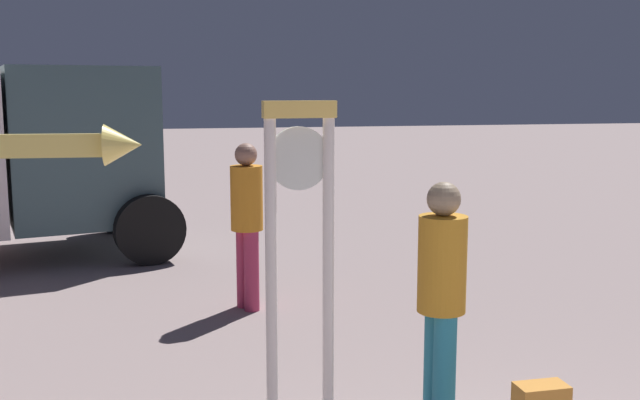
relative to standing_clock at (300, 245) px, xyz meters
name	(u,v)px	position (x,y,z in m)	size (l,w,h in m)	color
standing_clock	(300,245)	(0.00, 0.00, 0.00)	(0.43, 0.11, 2.17)	white
arrow_sign	(30,212)	(-1.56, 0.42, 0.19)	(1.08, 0.27, 2.33)	olive
person_near_clock	(441,293)	(0.97, 0.15, -0.39)	(0.32, 0.32, 1.65)	teal
person_distant	(247,217)	(0.08, 3.12, -0.37)	(0.33, 0.33, 1.70)	#B83257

